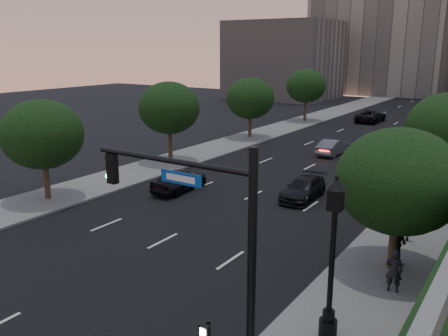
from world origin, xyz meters
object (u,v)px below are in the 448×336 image
Objects in this scene: sedan_mid_left at (333,147)px; sedan_near_right at (303,189)px; street_lamp at (332,266)px; sedan_far_right at (428,145)px; pedestrian_b at (397,243)px; pedestrian_a at (394,271)px; traffic_signal_mast at (217,261)px; sedan_far_left at (371,116)px; pedestrian_c at (407,225)px; sedan_near_left at (179,180)px.

sedan_near_right is at bearing 105.74° from sedan_mid_left.
street_lamp is at bearing 113.23° from sedan_mid_left.
pedestrian_b is (3.47, -25.01, 0.30)m from sedan_far_right.
pedestrian_a is at bearing 129.55° from pedestrian_b.
sedan_far_right is at bearing -89.87° from pedestrian_a.
traffic_signal_mast is at bearing -119.51° from street_lamp.
sedan_mid_left is 0.76× the size of sedan_far_left.
pedestrian_c is at bearing 123.71° from sedan_mid_left.
traffic_signal_mast is 4.18m from street_lamp.
street_lamp is 3.05× the size of pedestrian_b.
sedan_mid_left is at bearing 99.41° from sedan_far_left.
traffic_signal_mast reaches higher than sedan_near_left.
sedan_near_right is at bearing -13.49° from pedestrian_b.
traffic_signal_mast is at bearing 130.29° from sedan_near_left.
sedan_far_right reaches higher than sedan_near_right.
pedestrian_c reaches higher than sedan_near_left.
traffic_signal_mast is at bearing -90.64° from sedan_far_right.
pedestrian_a is 0.95× the size of pedestrian_b.
sedan_near_right is at bearing -104.16° from sedan_far_right.
pedestrian_c is at bearing 175.37° from sedan_near_left.
sedan_far_left is 18.51m from sedan_far_right.
sedan_near_right is at bearing -160.39° from sedan_near_left.
traffic_signal_mast is at bearing 104.59° from pedestrian_b.
pedestrian_c is (0.22, 9.62, -1.66)m from street_lamp.
street_lamp is 1.24× the size of sedan_near_left.
sedan_near_left is at bearing 88.94° from sedan_far_left.
street_lamp is 9.77m from pedestrian_c.
pedestrian_b is at bearing 120.55° from sedan_mid_left.
pedestrian_a reaches higher than pedestrian_c.
street_lamp is (1.99, 3.52, -1.04)m from traffic_signal_mast.
sedan_near_left is at bearing -162.24° from sedan_near_right.
sedan_far_right is at bearing -140.06° from sedan_mid_left.
pedestrian_b is (13.37, -40.65, 0.29)m from sedan_far_left.
sedan_far_right is at bearing -101.28° from pedestrian_c.
sedan_mid_left is 0.95× the size of sedan_far_right.
street_lamp reaches higher than sedan_far_left.
traffic_signal_mast is 1.24× the size of sedan_far_left.
traffic_signal_mast reaches higher than pedestrian_b.
pedestrian_b reaches higher than sedan_near_right.
sedan_far_right is at bearing 95.39° from street_lamp.
traffic_signal_mast is 1.55× the size of sedan_far_right.
sedan_mid_left is at bearing 104.88° from traffic_signal_mast.
sedan_far_right is 2.59× the size of pedestrian_a.
sedan_mid_left is 19.76m from pedestrian_c.
street_lamp reaches higher than pedestrian_b.
sedan_far_left is at bearing 102.08° from traffic_signal_mast.
pedestrian_a is 1.06× the size of pedestrian_c.
street_lamp reaches higher than pedestrian_c.
sedan_near_right is (7.64, 3.00, -0.10)m from sedan_near_left.
sedan_mid_left is at bearing 99.40° from sedan_near_right.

